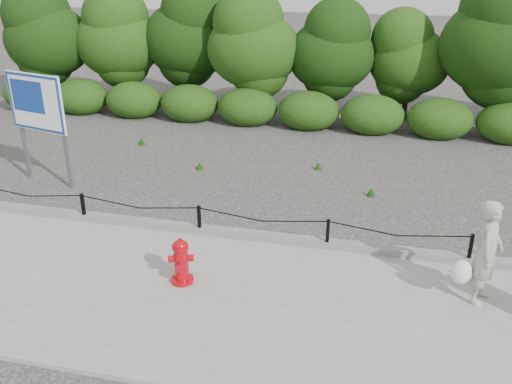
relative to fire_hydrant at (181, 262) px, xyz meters
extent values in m
plane|color=#2D2B28|center=(-0.27, 1.69, -0.47)|extent=(90.00, 90.00, 0.00)
cube|color=gray|center=(-0.27, -0.31, -0.43)|extent=(14.00, 4.00, 0.08)
cube|color=slate|center=(-0.27, 1.74, -0.32)|extent=(14.00, 0.22, 0.14)
cube|color=black|center=(-2.77, 1.69, -0.09)|extent=(0.06, 0.06, 0.60)
cube|color=black|center=(-0.27, 1.69, -0.09)|extent=(0.06, 0.06, 0.60)
cube|color=black|center=(2.23, 1.69, -0.09)|extent=(0.06, 0.06, 0.60)
cube|color=black|center=(4.73, 1.69, -0.09)|extent=(0.06, 0.06, 0.60)
cylinder|color=black|center=(-4.02, 1.69, 0.13)|extent=(2.50, 0.02, 0.02)
cylinder|color=black|center=(-1.52, 1.69, 0.13)|extent=(2.50, 0.02, 0.02)
cylinder|color=black|center=(0.98, 1.69, 0.13)|extent=(2.50, 0.02, 0.02)
cylinder|color=black|center=(3.48, 1.69, 0.13)|extent=(2.50, 0.02, 0.02)
cylinder|color=black|center=(-8.77, 10.29, 0.59)|extent=(0.18, 0.18, 2.11)
ellipsoid|color=#204A11|center=(-8.77, 10.29, 2.06)|extent=(3.12, 2.70, 3.38)
cylinder|color=black|center=(-6.27, 10.69, 0.56)|extent=(0.18, 0.18, 2.06)
ellipsoid|color=#204A11|center=(-6.27, 10.69, 2.00)|extent=(3.04, 2.63, 3.29)
cylinder|color=black|center=(-3.77, 11.09, 0.62)|extent=(0.18, 0.18, 2.18)
ellipsoid|color=#204A11|center=(-3.77, 11.09, 2.14)|extent=(3.22, 2.79, 3.48)
cylinder|color=black|center=(-1.27, 10.29, 0.56)|extent=(0.18, 0.18, 2.07)
ellipsoid|color=#204A11|center=(-1.27, 10.29, 2.01)|extent=(3.06, 2.65, 3.31)
cylinder|color=black|center=(1.23, 10.69, 0.49)|extent=(0.18, 0.18, 1.91)
ellipsoid|color=#204A11|center=(1.23, 10.69, 1.83)|extent=(2.83, 2.45, 3.06)
cylinder|color=black|center=(3.73, 11.09, 0.41)|extent=(0.18, 0.18, 1.76)
ellipsoid|color=#204A11|center=(3.73, 11.09, 1.65)|extent=(2.61, 2.26, 2.82)
cylinder|color=black|center=(6.23, 10.29, 0.73)|extent=(0.18, 0.18, 2.41)
ellipsoid|color=#204A11|center=(6.23, 10.29, 2.42)|extent=(3.56, 3.08, 3.85)
cylinder|color=#B60610|center=(0.00, 0.01, -0.36)|extent=(0.49, 0.49, 0.06)
cylinder|color=#B60610|center=(0.00, 0.01, -0.04)|extent=(0.30, 0.30, 0.57)
cylinder|color=#B60610|center=(0.00, 0.01, 0.27)|extent=(0.35, 0.35, 0.05)
ellipsoid|color=#B60610|center=(0.00, 0.01, 0.30)|extent=(0.31, 0.31, 0.18)
cylinder|color=#B60610|center=(0.00, 0.01, 0.40)|extent=(0.08, 0.08, 0.05)
cylinder|color=#B60610|center=(-0.15, -0.05, 0.06)|extent=(0.14, 0.15, 0.12)
cylinder|color=#B60610|center=(0.15, 0.06, 0.06)|extent=(0.14, 0.15, 0.12)
cylinder|color=#B60610|center=(0.05, -0.15, -0.01)|extent=(0.19, 0.17, 0.16)
cylinder|color=slate|center=(-0.03, -0.13, -0.09)|extent=(0.01, 0.06, 0.12)
imported|color=#A9A791|center=(4.77, 0.61, 0.47)|extent=(0.59, 0.73, 1.72)
ellipsoid|color=white|center=(4.42, 0.46, 0.16)|extent=(0.31, 0.24, 0.41)
cube|color=slate|center=(-5.40, 3.68, 0.87)|extent=(0.10, 0.10, 2.68)
cube|color=slate|center=(-4.04, 3.33, 0.87)|extent=(0.10, 0.10, 2.68)
cube|color=white|center=(-4.74, 3.45, 1.54)|extent=(1.63, 0.47, 1.34)
cube|color=navy|center=(-4.75, 3.42, 1.54)|extent=(1.59, 0.42, 1.30)
cube|color=navy|center=(-4.94, 3.46, 1.67)|extent=(0.97, 0.26, 0.74)
camera|label=1|loc=(2.99, -7.22, 4.66)|focal=38.00mm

